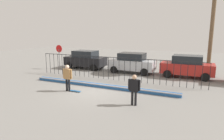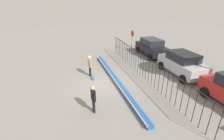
% 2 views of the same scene
% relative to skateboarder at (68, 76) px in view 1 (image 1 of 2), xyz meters
% --- Properties ---
extents(ground_plane, '(60.00, 60.00, 0.00)m').
position_rel_skateboarder_xyz_m(ground_plane, '(1.52, 0.63, -1.05)').
color(ground_plane, gray).
extents(bowl_coping_ledge, '(11.00, 0.40, 0.27)m').
position_rel_skateboarder_xyz_m(bowl_coping_ledge, '(1.52, 1.69, -0.93)').
color(bowl_coping_ledge, '#235699').
rests_on(bowl_coping_ledge, ground).
extents(perimeter_fence, '(14.04, 0.04, 1.86)m').
position_rel_skateboarder_xyz_m(perimeter_fence, '(1.52, 4.04, 0.09)').
color(perimeter_fence, black).
rests_on(perimeter_fence, ground).
extents(skateboarder, '(0.71, 0.27, 1.76)m').
position_rel_skateboarder_xyz_m(skateboarder, '(0.00, 0.00, 0.00)').
color(skateboarder, black).
rests_on(skateboarder, ground).
extents(skateboard, '(0.80, 0.20, 0.07)m').
position_rel_skateboarder_xyz_m(skateboard, '(0.53, 0.05, -1.00)').
color(skateboard, '#26598C').
rests_on(skateboard, ground).
extents(camera_operator, '(0.68, 0.25, 1.67)m').
position_rel_skateboarder_xyz_m(camera_operator, '(4.78, -0.67, -0.05)').
color(camera_operator, black).
rests_on(camera_operator, ground).
extents(parked_car_black, '(4.30, 2.12, 1.90)m').
position_rel_skateboarder_xyz_m(parked_car_black, '(-3.29, 7.52, -0.08)').
color(parked_car_black, black).
rests_on(parked_car_black, ground).
extents(parked_car_silver, '(4.30, 2.12, 1.90)m').
position_rel_skateboarder_xyz_m(parked_car_silver, '(1.94, 7.41, -0.08)').
color(parked_car_silver, '#B7BABF').
rests_on(parked_car_silver, ground).
extents(parked_car_red, '(4.30, 2.12, 1.90)m').
position_rel_skateboarder_xyz_m(parked_car_red, '(6.86, 7.49, -0.08)').
color(parked_car_red, '#B2231E').
rests_on(parked_car_red, ground).
extents(stop_sign, '(0.76, 0.07, 2.50)m').
position_rel_skateboarder_xyz_m(stop_sign, '(-5.66, 6.21, 0.56)').
color(stop_sign, slate).
rests_on(stop_sign, ground).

